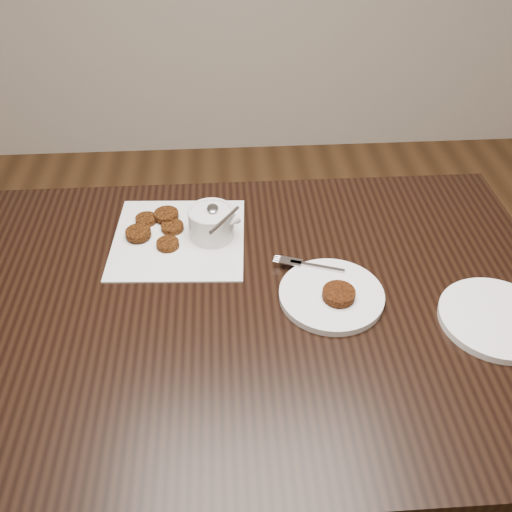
% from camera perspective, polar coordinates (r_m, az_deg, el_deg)
% --- Properties ---
extents(floor, '(4.00, 4.00, 0.00)m').
position_cam_1_polar(floor, '(1.76, 0.39, -22.76)').
color(floor, brown).
rests_on(floor, ground).
extents(table, '(1.39, 0.89, 0.75)m').
position_cam_1_polar(table, '(1.44, -2.33, -15.27)').
color(table, black).
rests_on(table, floor).
extents(napkin, '(0.32, 0.32, 0.00)m').
position_cam_1_polar(napkin, '(1.32, -7.79, 1.78)').
color(napkin, white).
rests_on(napkin, table).
extents(sauce_ramekin, '(0.15, 0.15, 0.14)m').
position_cam_1_polar(sauce_ramekin, '(1.27, -4.60, 4.59)').
color(sauce_ramekin, silver).
rests_on(sauce_ramekin, napkin).
extents(patty_cluster, '(0.25, 0.25, 0.02)m').
position_cam_1_polar(patty_cluster, '(1.34, -9.56, 2.86)').
color(patty_cluster, '#67320D').
rests_on(patty_cluster, napkin).
extents(plate_with_patty, '(0.27, 0.27, 0.03)m').
position_cam_1_polar(plate_with_patty, '(1.16, 7.64, -3.65)').
color(plate_with_patty, white).
rests_on(plate_with_patty, table).
extents(plate_empty, '(0.29, 0.29, 0.02)m').
position_cam_1_polar(plate_empty, '(1.21, 23.06, -5.83)').
color(plate_empty, white).
rests_on(plate_empty, table).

